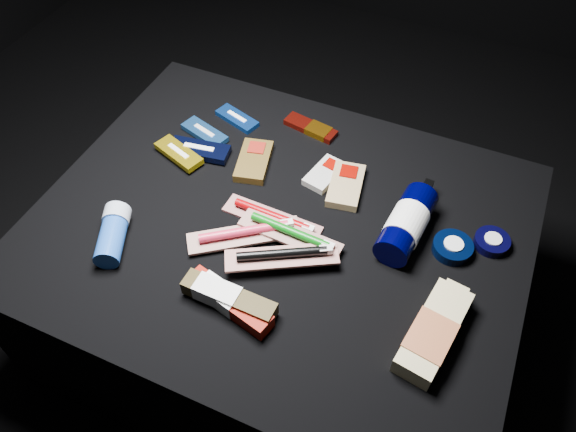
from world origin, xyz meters
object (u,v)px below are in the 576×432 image
at_px(deodorant_stick, 113,234).
at_px(bodywash_bottle, 433,333).
at_px(toothpaste_carton_red, 226,299).
at_px(lotion_bottle, 407,224).

bearing_deg(deodorant_stick, bodywash_bottle, -20.25).
bearing_deg(deodorant_stick, toothpaste_carton_red, -32.18).
bearing_deg(toothpaste_carton_red, lotion_bottle, 62.72).
relative_size(deodorant_stick, toothpaste_carton_red, 0.75).
bearing_deg(lotion_bottle, deodorant_stick, -149.15).
bearing_deg(bodywash_bottle, deodorant_stick, -166.91).
relative_size(lotion_bottle, toothpaste_carton_red, 1.23).
distance_m(lotion_bottle, bodywash_bottle, 0.23).
relative_size(bodywash_bottle, toothpaste_carton_red, 1.14).
bearing_deg(bodywash_bottle, toothpaste_carton_red, -158.15).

